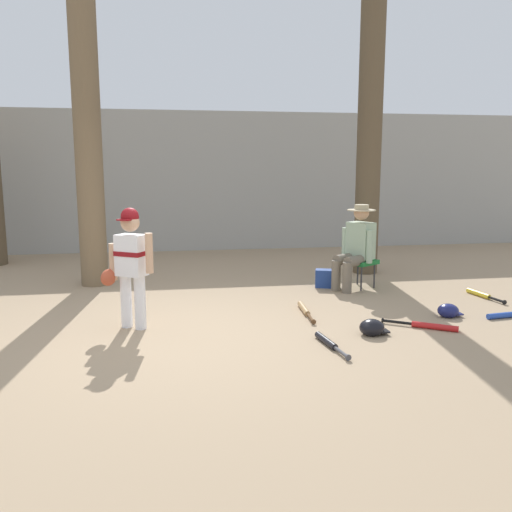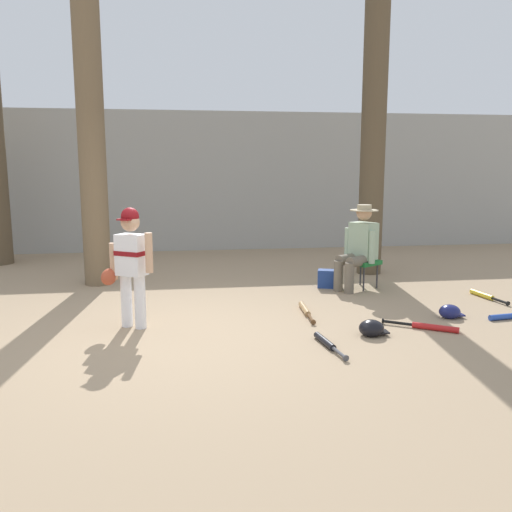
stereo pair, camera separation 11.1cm
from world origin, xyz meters
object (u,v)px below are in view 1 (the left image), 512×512
young_ballplayer (130,260)px  bat_red_barrel (429,326)px  tree_behind_spectator (370,126)px  folding_stool (360,263)px  bat_wood_tan (305,310)px  tree_near_player (87,117)px  bat_black_composite (328,343)px  bat_yellow_trainer (481,295)px  seated_spectator (356,244)px  batting_helmet_navy (448,311)px  bat_blue_youth (510,315)px  batting_helmet_black (372,328)px  handbag_beside_stool (327,278)px

young_ballplayer → bat_red_barrel: 3.28m
tree_behind_spectator → folding_stool: (-0.49, -1.06, -2.00)m
folding_stool → bat_wood_tan: 1.66m
tree_near_player → bat_black_composite: tree_near_player is taller
bat_wood_tan → bat_yellow_trainer: 2.57m
folding_stool → seated_spectator: size_ratio=0.46×
bat_black_composite → bat_yellow_trainer: (2.61, 1.59, 0.00)m
tree_behind_spectator → folding_stool: size_ratio=9.69×
batting_helmet_navy → tree_behind_spectator: bearing=90.1°
tree_near_player → folding_stool: bearing=-12.2°
tree_near_player → batting_helmet_navy: tree_near_player is taller
bat_black_composite → folding_stool: bearing=63.6°
bat_wood_tan → bat_red_barrel: same height
young_ballplayer → seated_spectator: bearing=25.3°
bat_blue_youth → bat_yellow_trainer: bearing=76.3°
seated_spectator → batting_helmet_black: (-0.56, -2.08, -0.56)m
tree_behind_spectator → handbag_beside_stool: bearing=-134.0°
handbag_beside_stool → batting_helmet_black: 2.23m
bat_yellow_trainer → bat_wood_tan: bearing=-171.5°
seated_spectator → handbag_beside_stool: bearing=158.9°
folding_stool → bat_red_barrel: size_ratio=0.78×
bat_wood_tan → seated_spectator: bearing=47.7°
batting_helmet_black → young_ballplayer: bearing=165.4°
tree_behind_spectator → bat_black_composite: bearing=-115.9°
handbag_beside_stool → batting_helmet_navy: 1.96m
bat_blue_youth → batting_helmet_navy: 0.71m
tree_near_player → young_ballplayer: bearing=-73.3°
young_ballplayer → folding_stool: 3.47m
young_ballplayer → seated_spectator: (3.03, 1.43, -0.10)m
bat_black_composite → bat_red_barrel: bearing=16.3°
bat_wood_tan → batting_helmet_navy: (1.61, -0.45, 0.04)m
seated_spectator → bat_wood_tan: 1.65m
tree_behind_spectator → folding_stool: 2.31m
batting_helmet_black → folding_stool: bearing=73.3°
young_ballplayer → folding_stool: size_ratio=2.37×
tree_behind_spectator → bat_black_composite: (-1.68, -3.46, -2.33)m
tree_behind_spectator → batting_helmet_black: tree_behind_spectator is taller
young_ballplayer → batting_helmet_black: bearing=-14.6°
bat_black_composite → bat_red_barrel: same height
folding_stool → tree_behind_spectator: bearing=65.4°
handbag_beside_stool → bat_wood_tan: size_ratio=0.41×
tree_behind_spectator → bat_yellow_trainer: tree_behind_spectator is taller
bat_wood_tan → handbag_beside_stool: bearing=62.5°
folding_stool → batting_helmet_black: 2.24m
handbag_beside_stool → bat_red_barrel: 2.18m
handbag_beside_stool → batting_helmet_navy: (0.94, -1.72, -0.06)m
batting_helmet_navy → bat_black_composite: bearing=-155.6°
bat_wood_tan → batting_helmet_black: 1.06m
bat_blue_youth → folding_stool: bearing=123.8°
handbag_beside_stool → bat_yellow_trainer: size_ratio=0.48×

